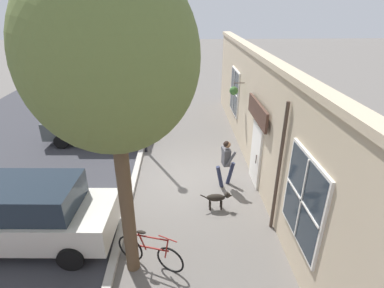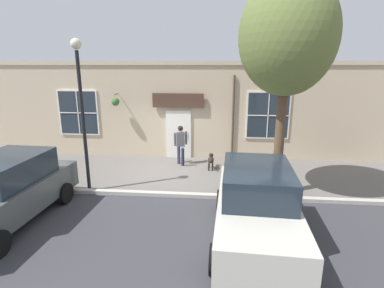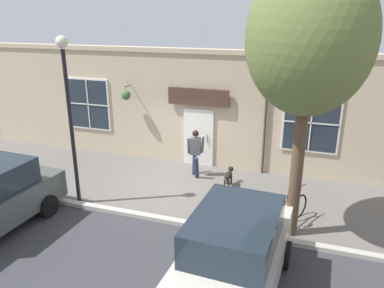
{
  "view_description": "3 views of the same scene",
  "coord_description": "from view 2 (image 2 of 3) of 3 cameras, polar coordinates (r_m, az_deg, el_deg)",
  "views": [
    {
      "loc": [
        0.34,
        8.97,
        5.64
      ],
      "look_at": [
        -0.04,
        -0.23,
        1.29
      ],
      "focal_mm": 28.0,
      "sensor_mm": 36.0,
      "label": 1
    },
    {
      "loc": [
        10.62,
        1.9,
        4.01
      ],
      "look_at": [
        -0.82,
        0.87,
        0.98
      ],
      "focal_mm": 28.0,
      "sensor_mm": 36.0,
      "label": 2
    },
    {
      "loc": [
        10.14,
        4.01,
        5.3
      ],
      "look_at": [
        -0.18,
        0.57,
        1.5
      ],
      "focal_mm": 35.0,
      "sensor_mm": 36.0,
      "label": 3
    }
  ],
  "objects": [
    {
      "name": "ground_plane",
      "position": [
        11.52,
        -4.71,
        -5.65
      ],
      "size": [
        90.0,
        90.0,
        0.0
      ],
      "primitive_type": "plane",
      "color": "#66605B"
    },
    {
      "name": "curb_and_road",
      "position": [
        6.51,
        -14.18,
        -23.58
      ],
      "size": [
        10.1,
        28.0,
        0.12
      ],
      "color": "#B2ADA3",
      "rests_on": "ground_plane"
    },
    {
      "name": "storefront_facade",
      "position": [
        13.24,
        -3.22,
        6.48
      ],
      "size": [
        0.95,
        18.0,
        4.17
      ],
      "color": "#C6B293",
      "rests_on": "ground_plane"
    },
    {
      "name": "pedestrian_walking",
      "position": [
        12.24,
        -2.19,
        0.47
      ],
      "size": [
        0.7,
        0.55,
        1.65
      ],
      "color": "#282D47",
      "rests_on": "ground_plane"
    },
    {
      "name": "dog_on_leash",
      "position": [
        11.93,
        3.61,
        -2.97
      ],
      "size": [
        0.97,
        0.24,
        0.59
      ],
      "color": "black",
      "rests_on": "ground_plane"
    },
    {
      "name": "street_tree_by_curb",
      "position": [
        9.37,
        17.6,
        18.5
      ],
      "size": [
        3.06,
        2.75,
        6.49
      ],
      "color": "brown",
      "rests_on": "ground_plane"
    },
    {
      "name": "leaning_bicycle",
      "position": [
        10.35,
        15.01,
        -6.28
      ],
      "size": [
        1.6,
        0.78,
        0.99
      ],
      "color": "black",
      "rests_on": "ground_plane"
    },
    {
      "name": "parked_car_nearest_curb",
      "position": [
        9.16,
        -32.17,
        -7.6
      ],
      "size": [
        4.38,
        2.09,
        1.75
      ],
      "color": "#474C4C",
      "rests_on": "ground_plane"
    },
    {
      "name": "parked_car_mid_block",
      "position": [
        7.25,
        12.15,
        -11.16
      ],
      "size": [
        4.38,
        2.09,
        1.75
      ],
      "color": "beige",
      "rests_on": "ground_plane"
    },
    {
      "name": "street_lamp",
      "position": [
        9.81,
        -20.43,
        8.7
      ],
      "size": [
        0.32,
        0.32,
        4.78
      ],
      "color": "black",
      "rests_on": "ground_plane"
    }
  ]
}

